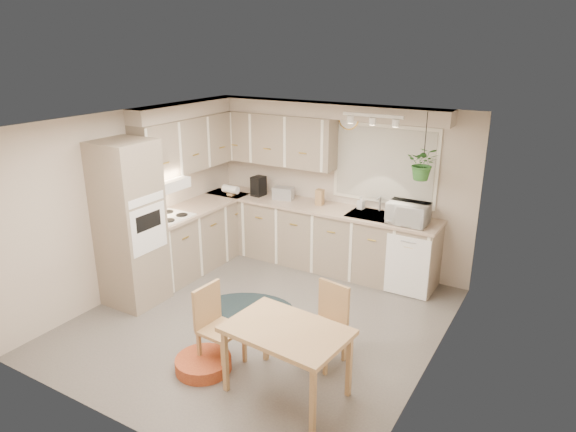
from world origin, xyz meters
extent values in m
plane|color=slate|center=(0.00, 0.00, 0.00)|extent=(4.20, 4.20, 0.00)
plane|color=white|center=(0.00, 0.00, 2.40)|extent=(4.20, 4.20, 0.00)
cube|color=beige|center=(0.00, 2.10, 1.20)|extent=(4.00, 0.04, 2.40)
cube|color=beige|center=(0.00, -2.10, 1.20)|extent=(4.00, 0.04, 2.40)
cube|color=beige|center=(-2.00, 0.00, 1.20)|extent=(0.04, 4.20, 2.40)
cube|color=beige|center=(2.00, 0.00, 1.20)|extent=(0.04, 4.20, 2.40)
cube|color=gray|center=(-1.70, 0.88, 0.45)|extent=(0.60, 1.85, 0.90)
cube|color=gray|center=(-0.20, 1.80, 0.45)|extent=(3.60, 0.60, 0.90)
cube|color=tan|center=(-1.69, 0.88, 0.92)|extent=(0.64, 1.89, 0.04)
cube|color=tan|center=(-0.20, 1.79, 0.92)|extent=(3.64, 0.64, 0.04)
cube|color=gray|center=(-1.68, -0.38, 1.05)|extent=(0.65, 0.65, 2.10)
cube|color=white|center=(-1.35, -0.38, 1.05)|extent=(0.02, 0.56, 0.58)
cube|color=gray|center=(-1.82, 1.00, 1.83)|extent=(0.35, 2.00, 0.75)
cube|color=gray|center=(-1.00, 1.93, 1.83)|extent=(2.00, 0.35, 0.75)
cube|color=beige|center=(-1.85, 1.00, 2.30)|extent=(0.30, 2.00, 0.20)
cube|color=beige|center=(-0.20, 1.95, 2.30)|extent=(3.60, 0.30, 0.20)
cube|color=white|center=(-1.68, 0.30, 0.94)|extent=(0.52, 0.58, 0.02)
cube|color=white|center=(-1.70, 0.30, 1.40)|extent=(0.40, 0.60, 0.14)
cube|color=beige|center=(0.70, 2.07, 1.60)|extent=(1.40, 0.02, 1.00)
cube|color=white|center=(0.70, 2.08, 1.60)|extent=(1.50, 0.02, 1.10)
cube|color=#AAADB2|center=(0.70, 1.80, 0.90)|extent=(0.70, 0.48, 0.10)
cube|color=white|center=(1.30, 1.49, 0.42)|extent=(0.58, 0.02, 0.83)
cube|color=white|center=(0.70, 1.55, 2.33)|extent=(0.80, 0.04, 0.04)
cylinder|color=#E3B150|center=(0.15, 2.07, 2.18)|extent=(0.30, 0.03, 0.30)
cube|color=tan|center=(0.95, -0.99, 0.35)|extent=(1.17, 0.84, 0.70)
cube|color=tan|center=(0.14, -0.93, 0.43)|extent=(0.43, 0.43, 0.86)
cube|color=tan|center=(1.02, -0.36, 0.42)|extent=(0.46, 0.46, 0.85)
ellipsoid|color=black|center=(-0.29, 0.12, 0.01)|extent=(1.48, 1.32, 0.01)
cylinder|color=#B55624|center=(0.03, -1.11, 0.07)|extent=(0.65, 0.65, 0.13)
imported|color=white|center=(1.20, 1.70, 1.12)|extent=(0.52, 0.29, 0.35)
imported|color=white|center=(0.44, 1.95, 0.98)|extent=(0.12, 0.21, 0.09)
imported|color=#306D2B|center=(1.34, 1.70, 1.72)|extent=(0.46, 0.49, 0.33)
cube|color=black|center=(-1.20, 1.80, 1.09)|extent=(0.19, 0.22, 0.30)
cube|color=#AAADB2|center=(-0.77, 1.82, 1.03)|extent=(0.33, 0.23, 0.18)
cube|color=tan|center=(-0.17, 1.85, 1.06)|extent=(0.11, 0.11, 0.23)
camera|label=1|loc=(3.06, -4.54, 3.20)|focal=32.00mm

